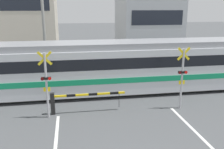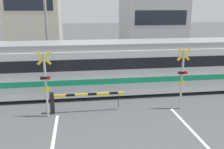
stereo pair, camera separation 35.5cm
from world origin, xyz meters
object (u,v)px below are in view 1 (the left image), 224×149
Objects in this scene: crossing_signal_left at (46,82)px; crossing_signal_right at (182,75)px; crossing_barrier_far at (132,69)px; commuter_train at (113,66)px; crossing_barrier_near at (72,99)px.

crossing_signal_right is at bearing 0.00° from crossing_signal_left.
crossing_barrier_far is 6.22m from crossing_signal_right.
commuter_train is at bearing 134.82° from crossing_signal_right.
crossing_barrier_near is 1.15× the size of crossing_signal_left.
crossing_signal_right is (3.10, -3.12, 0.09)m from commuter_train.
commuter_train is at bearing 39.75° from crossing_signal_left.
crossing_signal_left is 6.85m from crossing_signal_right.
crossing_barrier_near is at bearing -128.59° from crossing_barrier_far.
crossing_barrier_near is at bearing 15.73° from crossing_signal_left.
commuter_train is 5.52× the size of crossing_barrier_near.
crossing_signal_left reaches higher than crossing_barrier_far.
crossing_barrier_far is at bearing 56.13° from commuter_train.
crossing_signal_left is at bearing -164.27° from crossing_barrier_near.
crossing_barrier_far is at bearing 46.58° from crossing_signal_left.
crossing_signal_left and crossing_signal_right have the same top height.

